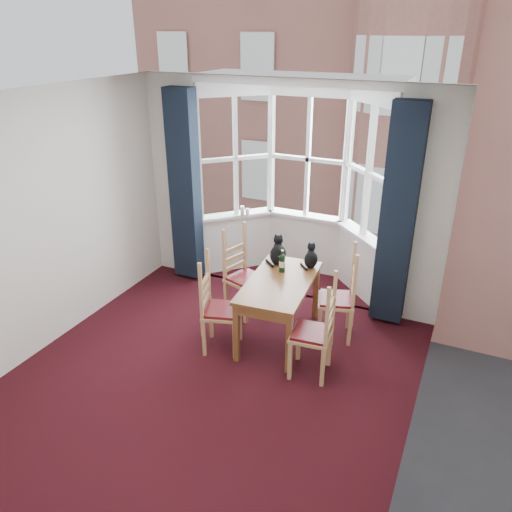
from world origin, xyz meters
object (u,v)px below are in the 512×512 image
Objects in this scene: chair_left_far at (240,277)px; candle_tall at (242,211)px; chair_right_near at (320,336)px; chair_right_far at (344,301)px; dining_table at (279,289)px; cat_right at (311,258)px; candle_short at (248,212)px; wine_bottle at (282,262)px; chair_left_near at (214,311)px; cat_left at (278,253)px.

chair_left_far is 6.94× the size of candle_tall.
chair_right_far is at bearing 87.95° from chair_right_near.
cat_right is at bearing 68.07° from dining_table.
candle_short is (-1.74, 1.93, 0.45)m from chair_right_near.
cat_right is at bearing 45.94° from wine_bottle.
chair_left_near is (-0.58, -0.48, -0.17)m from dining_table.
chair_right_far is 3.06× the size of cat_right.
cat_left is (0.48, 0.05, 0.41)m from chair_left_far.
chair_left_near is 1.22m from chair_right_near.
candle_tall is at bearing 114.64° from chair_left_far.
chair_left_far is 1.00× the size of chair_right_far.
dining_table is at bearing -74.10° from wine_bottle.
chair_left_near is at bearing -146.96° from chair_right_far.
chair_right_near is 0.79m from chair_right_far.
cat_left is 3.72× the size of candle_short.
candle_tall reaches higher than chair_left_far.
candle_tall is (-1.11, 1.22, 0.07)m from wine_bottle.
chair_left_near is 3.06× the size of cat_right.
chair_left_near is 1.30m from cat_right.
chair_left_far is at bearing -65.36° from candle_tall.
chair_right_near is 1.12m from cat_right.
candle_tall reaches higher than chair_right_far.
cat_left reaches higher than candle_short.
chair_left_far is 2.55× the size of cat_left.
chair_right_far is 6.94× the size of candle_tall.
cat_right is at bearing -34.87° from candle_tall.
chair_left_near is 1.49m from chair_right_far.
candle_tall is (-1.84, 1.11, 0.46)m from chair_right_far.
chair_left_far is 0.64m from cat_left.
dining_table is at bearing -28.48° from chair_left_far.
chair_left_near is 1.06m from cat_left.
chair_left_far is 3.06× the size of cat_right.
chair_right_far is at bearing 8.55° from wine_bottle.
chair_left_near and chair_right_far have the same top height.
cat_right is 1.63m from candle_short.
chair_right_near is at bearing -47.99° from candle_short.
candle_tall is at bearing 132.23° from wine_bottle.
chair_left_far is 1.26m from candle_short.
chair_left_near and chair_right_near have the same top height.
candle_short is (-1.04, 1.25, 0.05)m from wine_bottle.
chair_left_far is 1.27m from candle_tall.
cat_left is (0.39, 0.90, 0.41)m from chair_left_near.
dining_table is 0.81m from chair_right_near.
chair_left_far is at bearing 96.32° from chair_left_near.
chair_left_far and chair_right_near have the same top height.
chair_right_far is at bearing 33.04° from chair_left_near.
chair_right_far is at bearing -32.83° from candle_short.
dining_table is 4.86× the size of wine_bottle.
chair_left_near is 0.86m from chair_left_far.
cat_left reaches higher than chair_left_near.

